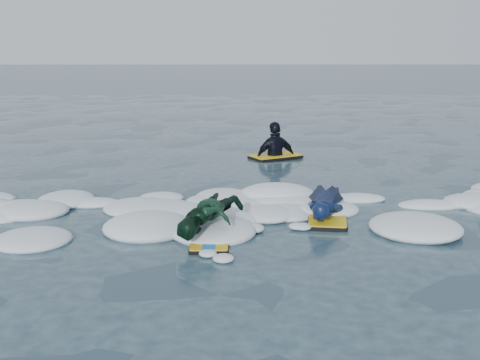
{
  "coord_description": "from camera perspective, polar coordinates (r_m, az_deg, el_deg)",
  "views": [
    {
      "loc": [
        0.16,
        -7.66,
        2.51
      ],
      "look_at": [
        0.23,
        1.6,
        0.37
      ],
      "focal_mm": 45.0,
      "sensor_mm": 36.0,
      "label": 1
    }
  ],
  "objects": [
    {
      "name": "prone_woman_unit",
      "position": [
        8.84,
        8.11,
        -2.28
      ],
      "size": [
        0.85,
        1.57,
        0.38
      ],
      "rotation": [
        0.0,
        0.0,
        1.43
      ],
      "color": "black",
      "rests_on": "ground"
    },
    {
      "name": "foam_band",
      "position": [
        9.05,
        -1.41,
        -3.08
      ],
      "size": [
        12.0,
        3.1,
        0.3
      ],
      "primitive_type": null,
      "color": "white",
      "rests_on": "ground"
    },
    {
      "name": "prone_child_unit",
      "position": [
        7.78,
        -2.84,
        -3.75
      ],
      "size": [
        1.13,
        1.47,
        0.52
      ],
      "rotation": [
        0.0,
        0.0,
        1.57
      ],
      "color": "black",
      "rests_on": "ground"
    },
    {
      "name": "ground",
      "position": [
        8.06,
        -1.54,
        -5.12
      ],
      "size": [
        120.0,
        120.0,
        0.0
      ],
      "primitive_type": "plane",
      "color": "#1A3740",
      "rests_on": "ground"
    },
    {
      "name": "waiting_rider_unit",
      "position": [
        13.21,
        3.37,
        1.98
      ],
      "size": [
        1.26,
        1.07,
        1.66
      ],
      "rotation": [
        0.0,
        0.0,
        0.51
      ],
      "color": "black",
      "rests_on": "ground"
    }
  ]
}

